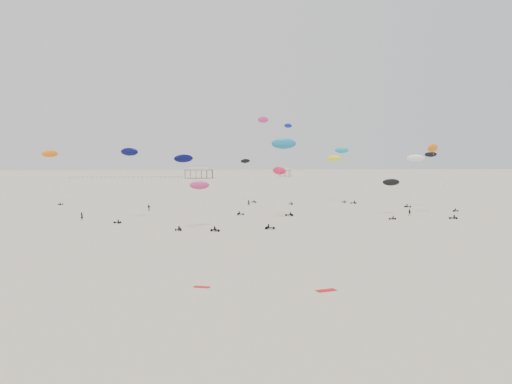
{
  "coord_description": "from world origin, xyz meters",
  "views": [
    {
      "loc": [
        -13.43,
        -19.89,
        14.18
      ],
      "look_at": [
        0.0,
        88.0,
        7.0
      ],
      "focal_mm": 35.0,
      "sensor_mm": 36.0,
      "label": 1
    }
  ],
  "objects": [
    {
      "name": "rig_10",
      "position": [
        35.93,
        100.33,
        6.98
      ],
      "size": [
        6.96,
        12.26,
        13.0
      ],
      "rotation": [
        0.0,
        0.0,
        1.76
      ],
      "color": "black",
      "rests_on": "ground"
    },
    {
      "name": "spectator_1",
      "position": [
        40.27,
        98.84,
        0.0
      ],
      "size": [
        1.07,
        0.99,
        1.91
      ],
      "primitive_type": "imported",
      "rotation": [
        0.0,
        0.0,
        5.65
      ],
      "color": "black",
      "rests_on": "ground"
    },
    {
      "name": "pavilion_main",
      "position": [
        -10.0,
        350.0,
        4.22
      ],
      "size": [
        21.0,
        13.0,
        9.8
      ],
      "color": "brown",
      "rests_on": "ground"
    },
    {
      "name": "pavilion_small",
      "position": [
        60.0,
        380.0,
        3.49
      ],
      "size": [
        9.0,
        7.0,
        8.0
      ],
      "color": "brown",
      "rests_on": "ground"
    },
    {
      "name": "rig_12",
      "position": [
        6.32,
        91.19,
        15.45
      ],
      "size": [
        9.48,
        15.99,
        21.76
      ],
      "rotation": [
        0.0,
        0.0,
        4.34
      ],
      "color": "black",
      "rests_on": "ground"
    },
    {
      "name": "rig_0",
      "position": [
        4.63,
        148.05,
        9.98
      ],
      "size": [
        4.92,
        12.66,
        15.95
      ],
      "rotation": [
        0.0,
        0.0,
        3.69
      ],
      "color": "black",
      "rests_on": "ground"
    },
    {
      "name": "rig_11",
      "position": [
        47.03,
        99.24,
        14.46
      ],
      "size": [
        5.1,
        12.66,
        18.99
      ],
      "rotation": [
        0.0,
        0.0,
        1.57
      ],
      "color": "black",
      "rests_on": "ground"
    },
    {
      "name": "spectator_0",
      "position": [
        -39.41,
        99.35,
        0.0
      ],
      "size": [
        0.95,
        0.85,
        2.16
      ],
      "primitive_type": "imported",
      "rotation": [
        0.0,
        0.0,
        2.64
      ],
      "color": "black",
      "rests_on": "ground"
    },
    {
      "name": "rig_3",
      "position": [
        16.6,
        136.39,
        17.19
      ],
      "size": [
        3.16,
        9.28,
        25.77
      ],
      "rotation": [
        0.0,
        0.0,
        3.19
      ],
      "color": "black",
      "rests_on": "ground"
    },
    {
      "name": "rig_2",
      "position": [
        55.5,
        115.3,
        11.75
      ],
      "size": [
        4.55,
        13.16,
        18.34
      ],
      "rotation": [
        0.0,
        0.0,
        2.02
      ],
      "color": "black",
      "rests_on": "ground"
    },
    {
      "name": "rig_7",
      "position": [
        3.23,
        111.04,
        18.5
      ],
      "size": [
        9.89,
        10.03,
        26.12
      ],
      "rotation": [
        0.0,
        0.0,
        4.63
      ],
      "color": "black",
      "rests_on": "ground"
    },
    {
      "name": "rig_4",
      "position": [
        -13.71,
        78.34,
        10.41
      ],
      "size": [
        9.45,
        4.01,
        15.32
      ],
      "rotation": [
        0.0,
        0.0,
        3.9
      ],
      "color": "black",
      "rests_on": "ground"
    },
    {
      "name": "spectator_2",
      "position": [
        -25.85,
        118.9,
        0.0
      ],
      "size": [
        1.41,
        1.1,
        2.11
      ],
      "primitive_type": "imported",
      "rotation": [
        0.0,
        0.0,
        5.89
      ],
      "color": "black",
      "rests_on": "ground"
    },
    {
      "name": "rig_8",
      "position": [
        -28.7,
        98.62,
        13.5
      ],
      "size": [
        5.26,
        9.71,
        17.31
      ],
      "rotation": [
        0.0,
        0.0,
        1.3
      ],
      "color": "black",
      "rests_on": "ground"
    },
    {
      "name": "rig_9",
      "position": [
        34.47,
        135.25,
        13.23
      ],
      "size": [
        6.57,
        4.95,
        18.09
      ],
      "rotation": [
        0.0,
        0.0,
        1.47
      ],
      "color": "black",
      "rests_on": "ground"
    },
    {
      "name": "grounded_kite_b",
      "position": [
        -12.69,
        34.82,
        0.0
      ],
      "size": [
        1.93,
        1.27,
        0.07
      ],
      "primitive_type": "cube",
      "rotation": [
        0.0,
        0.0,
        -0.35
      ],
      "color": "red",
      "rests_on": "ground"
    },
    {
      "name": "ground_plane",
      "position": [
        0.0,
        200.0,
        0.0
      ],
      "size": [
        900.0,
        900.0,
        0.0
      ],
      "primitive_type": "plane",
      "color": "#C2B29A"
    },
    {
      "name": "pier_fence",
      "position": [
        -62.0,
        350.0,
        0.77
      ],
      "size": [
        80.2,
        0.2,
        1.5
      ],
      "color": "black",
      "rests_on": "ground"
    },
    {
      "name": "spectator_3",
      "position": [
        2.95,
        129.82,
        0.0
      ],
      "size": [
        0.83,
        0.59,
        2.18
      ],
      "primitive_type": "imported",
      "rotation": [
        0.0,
        0.0,
        3.08
      ],
      "color": "black",
      "rests_on": "ground"
    },
    {
      "name": "grounded_kite_a",
      "position": [
        0.64,
        31.69,
        0.0
      ],
      "size": [
        2.36,
        1.44,
        0.08
      ],
      "primitive_type": "cube",
      "rotation": [
        0.0,
        0.0,
        0.26
      ],
      "color": "red",
      "rests_on": "ground"
    },
    {
      "name": "rig_1",
      "position": [
        -13.35,
        82.83,
        6.75
      ],
      "size": [
        7.04,
        6.22,
        10.17
      ],
      "rotation": [
        0.0,
        0.0,
        5.98
      ],
      "color": "black",
      "rests_on": "ground"
    },
    {
      "name": "rig_5",
      "position": [
        32.97,
        140.45,
        12.56
      ],
      "size": [
        6.06,
        6.44,
        15.59
      ],
      "rotation": [
        0.0,
        0.0,
        5.22
      ],
      "color": "black",
      "rests_on": "ground"
    },
    {
      "name": "rig_13",
      "position": [
        -59.99,
        150.65,
        14.59
      ],
      "size": [
        9.72,
        14.96,
        19.5
      ],
      "rotation": [
        0.0,
        0.0,
        5.56
      ],
      "color": "black",
      "rests_on": "ground"
    },
    {
      "name": "rig_6",
      "position": [
        51.3,
        120.74,
        12.45
      ],
      "size": [
        6.7,
        4.75,
        15.78
      ],
      "rotation": [
        0.0,
        0.0,
        3.83
      ],
      "color": "black",
      "rests_on": "ground"
    },
    {
      "name": "rig_14",
      "position": [
        8.29,
        102.84,
        8.89
      ],
      "size": [
        5.33,
        4.52,
        12.38
      ],
      "rotation": [
        0.0,
        0.0,
        1.58
      ],
      "color": "black",
      "rests_on": "ground"
    }
  ]
}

